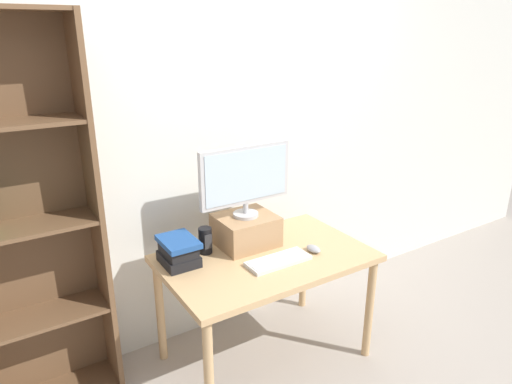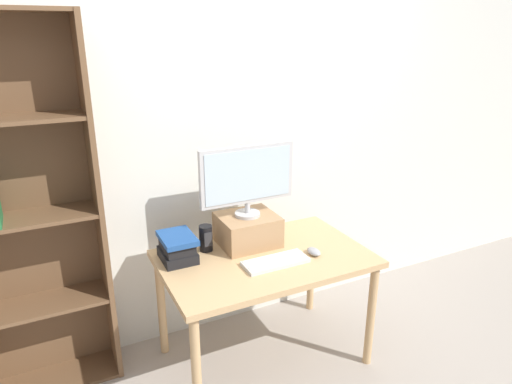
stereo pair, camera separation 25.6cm
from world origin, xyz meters
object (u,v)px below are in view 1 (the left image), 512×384
desk (266,267)px  bookshelf_unit (14,227)px  riser_box (246,230)px  book_stack (179,252)px  keyboard (278,261)px  desk_speaker (205,240)px  computer_monitor (245,177)px  computer_mouse (314,249)px

desk → bookshelf_unit: size_ratio=0.59×
riser_box → book_stack: size_ratio=1.37×
bookshelf_unit → riser_box: bookshelf_unit is taller
bookshelf_unit → keyboard: size_ratio=5.48×
desk → desk_speaker: desk_speaker is taller
computer_monitor → computer_mouse: bearing=-46.7°
desk → keyboard: size_ratio=3.21×
desk → book_stack: bearing=159.1°
computer_mouse → computer_monitor: bearing=133.3°
bookshelf_unit → riser_box: 1.24m
computer_monitor → computer_mouse: computer_monitor is taller
desk → riser_box: riser_box is taller
bookshelf_unit → computer_monitor: bookshelf_unit is taller
riser_box → book_stack: bearing=-177.9°
bookshelf_unit → desk_speaker: 0.99m
riser_box → computer_monitor: 0.33m
bookshelf_unit → desk_speaker: (0.94, -0.16, -0.25)m
computer_monitor → book_stack: 0.57m
desk → riser_box: 0.26m
computer_mouse → desk_speaker: size_ratio=0.66×
riser_box → computer_monitor: computer_monitor is taller
riser_box → computer_mouse: bearing=-46.8°
keyboard → computer_mouse: (0.25, 0.00, 0.01)m
riser_box → book_stack: 0.44m
computer_mouse → riser_box: bearing=133.2°
desk → book_stack: book_stack is taller
computer_mouse → book_stack: book_stack is taller
desk → computer_mouse: (0.26, -0.11, 0.10)m
desk → keyboard: 0.14m
bookshelf_unit → book_stack: bearing=-14.7°
computer_mouse → desk_speaker: desk_speaker is taller
riser_box → computer_monitor: (0.00, -0.00, 0.33)m
desk → computer_mouse: computer_mouse is taller
desk → computer_mouse: size_ratio=11.45×
bookshelf_unit → riser_box: size_ratio=5.97×
riser_box → computer_monitor: size_ratio=0.59×
desk → computer_mouse: bearing=-22.4°
book_stack → keyboard: bearing=-31.0°
book_stack → desk_speaker: size_ratio=1.59×
computer_monitor → desk_speaker: 0.43m
computer_mouse → book_stack: bearing=158.6°
bookshelf_unit → book_stack: bookshelf_unit is taller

